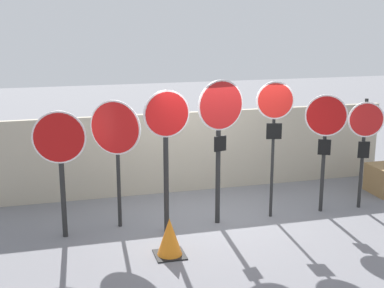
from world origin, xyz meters
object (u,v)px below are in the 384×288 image
Objects in this scene: stop_sign_5 at (325,129)px; stop_sign_3 at (220,123)px; stop_sign_2 at (167,135)px; stop_sign_6 at (365,132)px; stop_sign_0 at (60,151)px; stop_sign_1 at (116,136)px; traffic_cone_0 at (170,237)px; stop_sign_4 at (274,116)px.

stop_sign_3 is at bearing -152.22° from stop_sign_5.
stop_sign_3 is (0.99, 0.15, 0.12)m from stop_sign_2.
stop_sign_0 is at bearing -163.23° from stop_sign_6.
stop_sign_2 is at bearing -160.06° from stop_sign_6.
stop_sign_1 is 3.87m from stop_sign_5.
stop_sign_5 is at bearing -163.57° from stop_sign_6.
traffic_cone_0 is at bearing -147.76° from stop_sign_6.
stop_sign_4 is at bearing 26.55° from traffic_cone_0.
stop_sign_2 is at bearing -161.18° from stop_sign_4.
stop_sign_4 is (2.83, -0.26, 0.25)m from stop_sign_1.
stop_sign_4 is at bearing -0.15° from stop_sign_2.
stop_sign_3 reaches higher than traffic_cone_0.
stop_sign_5 is (3.86, -0.25, -0.04)m from stop_sign_1.
stop_sign_3 is at bearing 3.20° from stop_sign_2.
stop_sign_0 is 1.02× the size of stop_sign_6.
traffic_cone_0 is (0.63, -1.36, -1.37)m from stop_sign_1.
stop_sign_5 is 3.67m from traffic_cone_0.
stop_sign_0 is 1.77m from stop_sign_2.
stop_sign_6 is at bearing -10.99° from stop_sign_3.
traffic_cone_0 is at bearing -140.01° from stop_sign_4.
stop_sign_3 is at bearing -162.10° from stop_sign_6.
stop_sign_5 is (2.08, 0.05, -0.23)m from stop_sign_3.
stop_sign_6 is (1.87, -0.00, -0.39)m from stop_sign_4.
stop_sign_1 is (0.95, 0.22, 0.15)m from stop_sign_0.
stop_sign_2 is at bearing 177.02° from stop_sign_3.
stop_sign_0 is at bearing 144.18° from traffic_cone_0.
stop_sign_2 is 0.96× the size of stop_sign_3.
stop_sign_4 is at bearing -9.53° from stop_sign_3.
stop_sign_4 is (3.77, -0.04, 0.39)m from stop_sign_0.
stop_sign_1 is at bearing 114.82° from traffic_cone_0.
stop_sign_4 is at bearing 28.78° from stop_sign_1.
traffic_cone_0 is (-3.24, -1.11, -1.33)m from stop_sign_5.
stop_sign_0 is at bearing 166.98° from stop_sign_2.
stop_sign_2 is (0.80, -0.45, 0.07)m from stop_sign_1.
traffic_cone_0 is at bearing -31.17° from stop_sign_1.
stop_sign_3 reaches higher than stop_sign_5.
stop_sign_5 is at bearing 18.87° from traffic_cone_0.
stop_sign_3 reaches higher than stop_sign_2.
traffic_cone_0 is (-0.17, -0.91, -1.44)m from stop_sign_2.
stop_sign_4 is at bearing -153.09° from stop_sign_5.
stop_sign_4 reaches higher than stop_sign_1.
stop_sign_4 is 1.91m from stop_sign_6.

